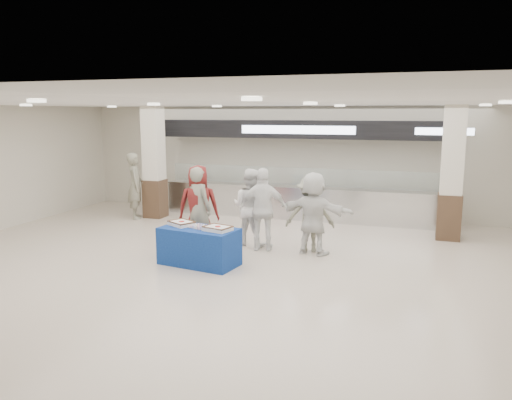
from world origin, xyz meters
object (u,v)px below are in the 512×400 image
(cupcake_tray, at_px, (198,226))
(chef_tall, at_px, (250,207))
(display_table, at_px, (199,246))
(civilian_white, at_px, (314,213))
(sheet_cake_left, at_px, (182,223))
(civilian_maroon, at_px, (199,207))
(soldier_b, at_px, (310,214))
(soldier_bg, at_px, (135,186))
(soldier_a, at_px, (199,208))
(chef_short, at_px, (264,210))
(sheet_cake_right, at_px, (218,228))

(cupcake_tray, bearing_deg, chef_tall, 74.99)
(display_table, xyz_separation_m, civilian_white, (2.00, 1.49, 0.52))
(sheet_cake_left, distance_m, civilian_maroon, 1.09)
(display_table, xyz_separation_m, chef_tall, (0.46, 1.78, 0.51))
(soldier_b, relative_size, soldier_bg, 0.88)
(sheet_cake_left, xyz_separation_m, cupcake_tray, (0.42, -0.10, -0.02))
(display_table, distance_m, cupcake_tray, 0.41)
(cupcake_tray, distance_m, civilian_white, 2.50)
(soldier_a, distance_m, chef_short, 1.45)
(display_table, distance_m, civilian_maroon, 1.43)
(soldier_a, bearing_deg, soldier_b, -147.20)
(soldier_a, xyz_separation_m, civilian_white, (2.52, 0.39, -0.03))
(civilian_white, bearing_deg, chef_short, 15.22)
(sheet_cake_right, height_order, soldier_bg, soldier_bg)
(soldier_a, relative_size, chef_tall, 1.04)
(cupcake_tray, bearing_deg, soldier_bg, 136.36)
(display_table, distance_m, soldier_bg, 5.04)
(sheet_cake_right, bearing_deg, display_table, 170.85)
(chef_short, relative_size, civilian_white, 1.02)
(cupcake_tray, relative_size, soldier_bg, 0.23)
(display_table, relative_size, cupcake_tray, 3.57)
(sheet_cake_left, relative_size, civilian_white, 0.34)
(civilian_white, height_order, soldier_bg, soldier_bg)
(civilian_maroon, relative_size, soldier_bg, 0.99)
(soldier_b, relative_size, civilian_white, 0.93)
(soldier_b, bearing_deg, display_table, 32.17)
(cupcake_tray, relative_size, chef_short, 0.24)
(chef_tall, height_order, chef_short, chef_short)
(sheet_cake_right, relative_size, civilian_maroon, 0.31)
(cupcake_tray, distance_m, soldier_a, 1.20)
(sheet_cake_right, bearing_deg, civilian_maroon, 128.47)
(chef_short, height_order, civilian_white, chef_short)
(cupcake_tray, bearing_deg, civilian_white, 36.14)
(sheet_cake_left, distance_m, sheet_cake_right, 0.90)
(sheet_cake_right, bearing_deg, cupcake_tray, 168.93)
(cupcake_tray, bearing_deg, sheet_cake_left, 167.17)
(soldier_a, bearing_deg, sheet_cake_right, 148.17)
(display_table, height_order, sheet_cake_right, sheet_cake_right)
(sheet_cake_right, bearing_deg, chef_short, 73.25)
(chef_tall, xyz_separation_m, soldier_b, (1.42, -0.09, -0.06))
(civilian_white, bearing_deg, sheet_cake_right, 57.28)
(chef_tall, distance_m, civilian_white, 1.57)
(sheet_cake_left, bearing_deg, soldier_b, 34.29)
(chef_tall, xyz_separation_m, civilian_white, (1.54, -0.29, 0.01))
(soldier_b, bearing_deg, chef_short, 5.03)
(civilian_maroon, bearing_deg, civilian_white, 166.60)
(sheet_cake_left, relative_size, chef_short, 0.33)
(sheet_cake_right, xyz_separation_m, soldier_b, (1.43, 1.76, 0.03))
(display_table, height_order, civilian_maroon, civilian_maroon)
(civilian_maroon, xyz_separation_m, chef_short, (1.45, 0.24, -0.02))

